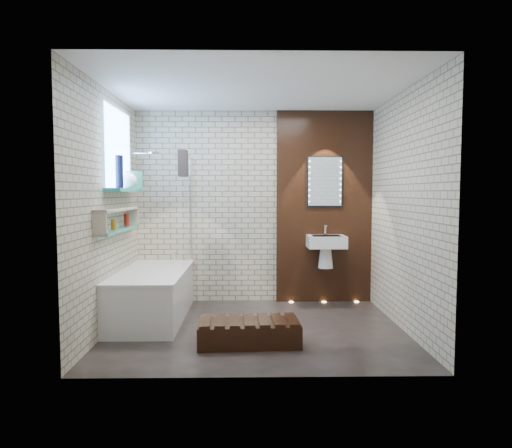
{
  "coord_description": "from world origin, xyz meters",
  "views": [
    {
      "loc": [
        -0.08,
        -4.87,
        1.5
      ],
      "look_at": [
        0.0,
        0.15,
        1.15
      ],
      "focal_mm": 31.67,
      "sensor_mm": 36.0,
      "label": 1
    }
  ],
  "objects_px": {
    "bathtub": "(153,294)",
    "led_mirror": "(325,181)",
    "walnut_step": "(249,333)",
    "bath_screen": "(187,210)",
    "washbasin": "(326,246)"
  },
  "relations": [
    {
      "from": "bathtub",
      "to": "led_mirror",
      "type": "xyz_separation_m",
      "value": [
        2.17,
        0.78,
        1.36
      ]
    },
    {
      "from": "bathtub",
      "to": "led_mirror",
      "type": "relative_size",
      "value": 2.49
    },
    {
      "from": "bathtub",
      "to": "walnut_step",
      "type": "distance_m",
      "value": 1.49
    },
    {
      "from": "bathtub",
      "to": "bath_screen",
      "type": "xyz_separation_m",
      "value": [
        0.35,
        0.44,
        0.99
      ]
    },
    {
      "from": "walnut_step",
      "to": "washbasin",
      "type": "bearing_deg",
      "value": 56.65
    },
    {
      "from": "bathtub",
      "to": "washbasin",
      "type": "xyz_separation_m",
      "value": [
        2.17,
        0.62,
        0.5
      ]
    },
    {
      "from": "bathtub",
      "to": "washbasin",
      "type": "height_order",
      "value": "washbasin"
    },
    {
      "from": "bath_screen",
      "to": "walnut_step",
      "type": "relative_size",
      "value": 1.4
    },
    {
      "from": "bathtub",
      "to": "bath_screen",
      "type": "distance_m",
      "value": 1.14
    },
    {
      "from": "bathtub",
      "to": "walnut_step",
      "type": "bearing_deg",
      "value": -39.45
    },
    {
      "from": "bathtub",
      "to": "washbasin",
      "type": "bearing_deg",
      "value": 16.01
    },
    {
      "from": "led_mirror",
      "to": "walnut_step",
      "type": "relative_size",
      "value": 0.7
    },
    {
      "from": "bath_screen",
      "to": "walnut_step",
      "type": "xyz_separation_m",
      "value": [
        0.79,
        -1.38,
        -1.17
      ]
    },
    {
      "from": "bathtub",
      "to": "bath_screen",
      "type": "height_order",
      "value": "bath_screen"
    },
    {
      "from": "bath_screen",
      "to": "walnut_step",
      "type": "distance_m",
      "value": 1.97
    }
  ]
}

